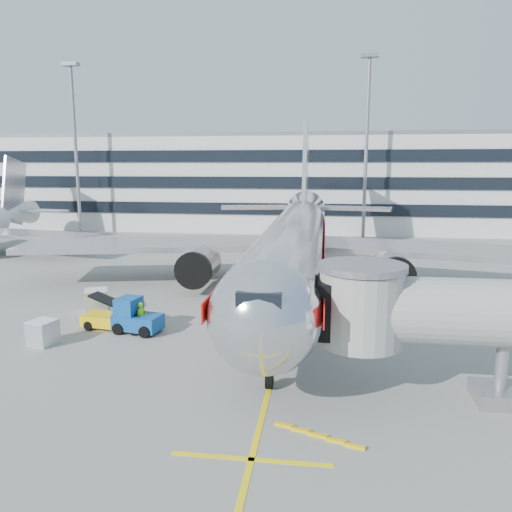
# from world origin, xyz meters

# --- Properties ---
(ground) EXTENTS (180.00, 180.00, 0.00)m
(ground) POSITION_xyz_m (0.00, 0.00, 0.00)
(ground) COLOR gray
(ground) RESTS_ON ground
(lead_in_line) EXTENTS (0.25, 70.00, 0.01)m
(lead_in_line) POSITION_xyz_m (0.00, 10.00, 0.01)
(lead_in_line) COLOR yellow
(lead_in_line) RESTS_ON ground
(stop_bar) EXTENTS (6.00, 0.25, 0.01)m
(stop_bar) POSITION_xyz_m (0.00, -14.00, 0.01)
(stop_bar) COLOR yellow
(stop_bar) RESTS_ON ground
(main_jet) EXTENTS (50.95, 48.70, 16.06)m
(main_jet) POSITION_xyz_m (0.00, 11.72, 4.23)
(main_jet) COLOR silver
(main_jet) RESTS_ON ground
(terminal) EXTENTS (150.00, 24.25, 15.60)m
(terminal) POSITION_xyz_m (0.00, 57.95, 7.80)
(terminal) COLOR silver
(terminal) RESTS_ON ground
(light_mast_west) EXTENTS (2.40, 1.20, 25.45)m
(light_mast_west) POSITION_xyz_m (-35.00, 42.00, 14.88)
(light_mast_west) COLOR gray
(light_mast_west) RESTS_ON ground
(light_mast_centre) EXTENTS (2.40, 1.20, 25.45)m
(light_mast_centre) POSITION_xyz_m (8.00, 42.00, 14.88)
(light_mast_centre) COLOR gray
(light_mast_centre) RESTS_ON ground
(belt_loader) EXTENTS (4.95, 2.38, 2.32)m
(belt_loader) POSITION_xyz_m (-10.86, -0.58, 0.66)
(belt_loader) COLOR yellow
(belt_loader) RESTS_ON ground
(baggage_tug) EXTENTS (3.26, 2.38, 2.25)m
(baggage_tug) POSITION_xyz_m (-9.49, -0.92, 0.98)
(baggage_tug) COLOR #0D4795
(baggage_tug) RESTS_ON ground
(cargo_container_left) EXTENTS (1.72, 1.72, 1.49)m
(cargo_container_left) POSITION_xyz_m (-14.13, -3.89, 0.75)
(cargo_container_left) COLOR silver
(cargo_container_left) RESTS_ON ground
(cargo_container_right) EXTENTS (2.10, 2.10, 1.69)m
(cargo_container_right) POSITION_xyz_m (-13.95, 2.93, 0.85)
(cargo_container_right) COLOR silver
(cargo_container_right) RESTS_ON ground
(cargo_container_front) EXTENTS (1.94, 1.94, 1.56)m
(cargo_container_front) POSITION_xyz_m (-10.71, -0.05, 0.78)
(cargo_container_front) COLOR silver
(cargo_container_front) RESTS_ON ground
(ramp_worker) EXTENTS (0.76, 0.87, 2.00)m
(ramp_worker) POSITION_xyz_m (-9.01, -1.03, 1.00)
(ramp_worker) COLOR #81E217
(ramp_worker) RESTS_ON ground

